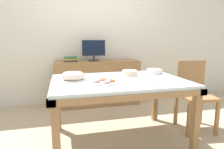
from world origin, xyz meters
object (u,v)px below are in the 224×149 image
object	(u,v)px
cake_golden_bundt	(73,76)
book_stack	(71,59)
tealight_centre	(148,76)
tealight_near_cakes	(148,79)
plate_stack	(154,71)
chair	(194,91)
computer_monitor	(94,51)
pastry_platter	(104,82)
tealight_right_edge	(153,70)
tealight_near_front	(158,81)
tealight_left_edge	(84,75)
cake_chocolate_round	(130,74)

from	to	relation	value
cake_golden_bundt	book_stack	bearing A→B (deg)	88.29
tealight_centre	tealight_near_cakes	size ratio (longest dim) A/B	1.00
book_stack	cake_golden_bundt	world-z (taller)	book_stack
cake_golden_bundt	plate_stack	size ratio (longest dim) A/B	1.37
chair	computer_monitor	size ratio (longest dim) A/B	2.22
tealight_near_cakes	book_stack	bearing A→B (deg)	117.87
pastry_platter	tealight_right_edge	world-z (taller)	pastry_platter
tealight_centre	tealight_near_front	bearing A→B (deg)	-93.62
book_stack	tealight_left_edge	distance (m)	1.12
chair	tealight_near_cakes	xyz separation A→B (m)	(-0.78, -0.20, 0.25)
book_stack	plate_stack	xyz separation A→B (m)	(1.06, -1.16, -0.08)
tealight_near_front	tealight_centre	bearing A→B (deg)	86.38
cake_chocolate_round	chair	bearing A→B (deg)	-2.93
computer_monitor	pastry_platter	size ratio (longest dim) A/B	1.37
chair	tealight_right_edge	world-z (taller)	chair
computer_monitor	tealight_left_edge	size ratio (longest dim) A/B	10.60
tealight_centre	plate_stack	bearing A→B (deg)	50.25
computer_monitor	cake_chocolate_round	xyz separation A→B (m)	(0.25, -1.28, -0.22)
tealight_left_edge	tealight_centre	bearing A→B (deg)	-20.15
computer_monitor	plate_stack	xyz separation A→B (m)	(0.65, -1.16, -0.23)
computer_monitor	tealight_right_edge	bearing A→B (deg)	-53.86
book_stack	plate_stack	bearing A→B (deg)	-47.43
chair	tealight_left_edge	world-z (taller)	chair
tealight_near_cakes	cake_golden_bundt	bearing A→B (deg)	168.17
cake_chocolate_round	tealight_centre	distance (m)	0.23
pastry_platter	tealight_centre	distance (m)	0.62
tealight_left_edge	tealight_near_cakes	world-z (taller)	same
tealight_near_cakes	plate_stack	bearing A→B (deg)	54.83
pastry_platter	tealight_near_cakes	world-z (taller)	pastry_platter
cake_golden_bundt	plate_stack	bearing A→B (deg)	9.70
plate_stack	tealight_centre	size ratio (longest dim) A/B	5.25
tealight_near_front	tealight_near_cakes	world-z (taller)	same
chair	tealight_right_edge	bearing A→B (deg)	142.53
tealight_right_edge	cake_golden_bundt	bearing A→B (deg)	-162.32
pastry_platter	tealight_right_edge	xyz separation A→B (m)	(0.85, 0.60, -0.00)
computer_monitor	cake_golden_bundt	distance (m)	1.44
tealight_right_edge	tealight_centre	bearing A→B (deg)	-121.79
chair	pastry_platter	world-z (taller)	chair
tealight_centre	computer_monitor	bearing A→B (deg)	108.04
pastry_platter	tealight_left_edge	distance (m)	0.49
computer_monitor	pastry_platter	bearing A→B (deg)	-95.14
cake_chocolate_round	tealight_near_front	size ratio (longest dim) A/B	7.36
pastry_platter	tealight_left_edge	xyz separation A→B (m)	(-0.17, 0.46, -0.00)
chair	cake_chocolate_round	xyz separation A→B (m)	(-0.92, 0.05, 0.28)
chair	cake_golden_bundt	distance (m)	1.65
book_stack	tealight_left_edge	xyz separation A→B (m)	(0.11, -1.11, -0.10)
tealight_right_edge	tealight_near_cakes	bearing A→B (deg)	-120.39
chair	cake_chocolate_round	bearing A→B (deg)	177.07
cake_golden_bundt	tealight_right_edge	world-z (taller)	cake_golden_bundt
pastry_platter	plate_stack	distance (m)	0.89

